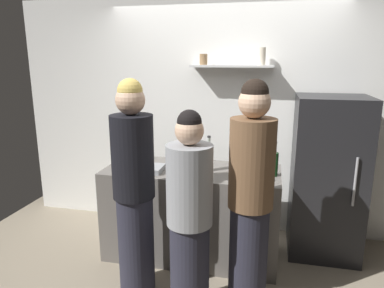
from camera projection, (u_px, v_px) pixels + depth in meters
ground_plane at (201, 285)px, 3.11m from camera, size 5.28×5.28×0.00m
back_wall_assembly at (223, 116)px, 3.98m from camera, size 4.80×0.32×2.60m
refrigerator at (327, 177)px, 3.49m from camera, size 0.67×0.66×1.60m
counter at (192, 212)px, 3.51m from camera, size 1.68×0.70×0.90m
baking_pan at (145, 168)px, 3.35m from camera, size 0.34×0.24×0.05m
utensil_holder at (135, 156)px, 3.67m from camera, size 0.10×0.10×0.21m
wine_bottle_pale_glass at (209, 158)px, 3.33m from camera, size 0.07×0.07×0.34m
wine_bottle_dark_glass at (190, 153)px, 3.56m from camera, size 0.07×0.07×0.32m
wine_bottle_amber_glass at (236, 161)px, 3.28m from camera, size 0.07×0.07×0.31m
wine_bottle_green_glass at (274, 163)px, 3.19m from camera, size 0.07×0.07×0.32m
water_bottle_plastic at (252, 174)px, 2.99m from camera, size 0.09×0.09×0.21m
person_blonde at (134, 190)px, 2.87m from camera, size 0.34×0.34×1.80m
person_brown_jacket at (250, 199)px, 2.66m from camera, size 0.34×0.34×1.81m
person_grey_hoodie at (190, 219)px, 2.60m from camera, size 0.34×0.34×1.60m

